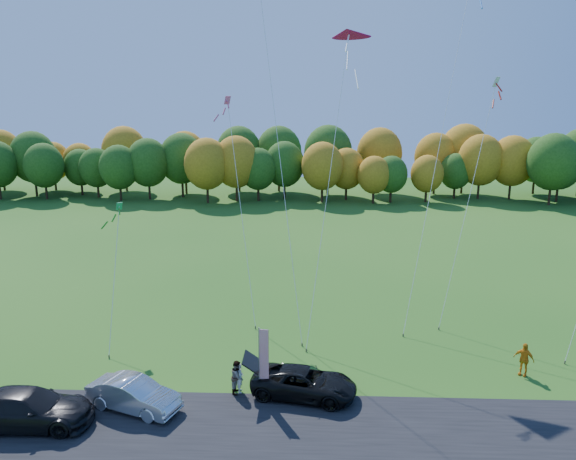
{
  "coord_description": "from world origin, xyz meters",
  "views": [
    {
      "loc": [
        1.37,
        -26.95,
        14.8
      ],
      "look_at": [
        0.0,
        6.0,
        7.0
      ],
      "focal_mm": 35.0,
      "sensor_mm": 36.0,
      "label": 1
    }
  ],
  "objects_px": {
    "black_suv": "(304,383)",
    "feather_flag": "(263,356)",
    "silver_sedan": "(134,395)",
    "person_east": "(524,359)"
  },
  "relations": [
    {
      "from": "black_suv",
      "to": "person_east",
      "type": "xyz_separation_m",
      "value": [
        11.92,
        2.72,
        0.19
      ]
    },
    {
      "from": "black_suv",
      "to": "silver_sedan",
      "type": "relative_size",
      "value": 1.13
    },
    {
      "from": "feather_flag",
      "to": "silver_sedan",
      "type": "bearing_deg",
      "value": -169.41
    },
    {
      "from": "person_east",
      "to": "feather_flag",
      "type": "height_order",
      "value": "feather_flag"
    },
    {
      "from": "black_suv",
      "to": "person_east",
      "type": "distance_m",
      "value": 12.23
    },
    {
      "from": "black_suv",
      "to": "feather_flag",
      "type": "xyz_separation_m",
      "value": [
        -2.05,
        -0.42,
        1.62
      ]
    },
    {
      "from": "silver_sedan",
      "to": "person_east",
      "type": "height_order",
      "value": "person_east"
    },
    {
      "from": "person_east",
      "to": "feather_flag",
      "type": "relative_size",
      "value": 0.48
    },
    {
      "from": "silver_sedan",
      "to": "feather_flag",
      "type": "relative_size",
      "value": 1.21
    },
    {
      "from": "silver_sedan",
      "to": "feather_flag",
      "type": "bearing_deg",
      "value": -59.09
    }
  ]
}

